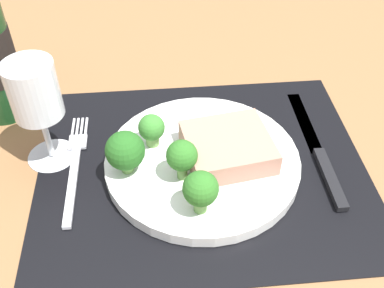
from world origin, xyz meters
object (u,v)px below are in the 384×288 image
(steak, at_px, (228,147))
(plate, at_px, (202,162))
(wine_glass, at_px, (35,97))
(fork, at_px, (75,165))
(knife, at_px, (319,154))

(steak, bearing_deg, plate, -179.25)
(wine_glass, bearing_deg, fork, -37.66)
(plate, distance_m, steak, 0.04)
(plate, bearing_deg, steak, 0.75)
(plate, distance_m, knife, 0.16)
(plate, bearing_deg, fork, 175.02)
(steak, relative_size, fork, 0.54)
(fork, relative_size, knife, 0.83)
(fork, distance_m, wine_glass, 0.10)
(steak, relative_size, wine_glass, 0.72)
(fork, distance_m, knife, 0.32)
(fork, bearing_deg, plate, -5.83)
(plate, height_order, wine_glass, wine_glass)
(fork, bearing_deg, knife, -2.44)
(plate, distance_m, wine_glass, 0.22)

